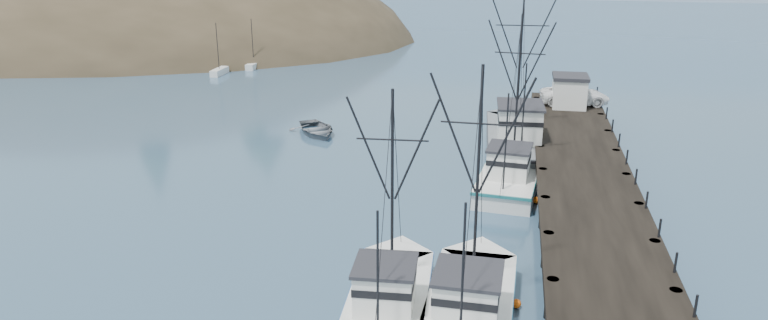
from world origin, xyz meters
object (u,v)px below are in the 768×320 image
trawler_mid (389,298)px  pickup_truck (575,95)px  work_vessel (516,139)px  trawler_far (511,174)px  pier_shed (569,91)px  trawler_near (470,304)px  pier (584,176)px  motorboat (317,134)px

trawler_mid → pickup_truck: bearing=72.9°
work_vessel → trawler_far: bearing=-92.6°
pier_shed → pickup_truck: 1.28m
trawler_far → pickup_truck: size_ratio=1.99×
trawler_near → pickup_truck: size_ratio=1.99×
trawler_near → pier: bearing=68.7°
trawler_mid → trawler_far: (5.23, 17.82, 0.00)m
trawler_near → trawler_far: (1.56, 17.70, 0.00)m
pier → work_vessel: 9.82m
pier → trawler_mid: (-9.86, -15.98, -0.87)m
pier_shed → pickup_truck: pier_shed is taller
trawler_near → work_vessel: work_vessel is taller
trawler_far → motorboat: (-16.58, 9.46, -0.82)m
pier → work_vessel: bearing=116.0°
motorboat → pickup_truck: bearing=-16.3°
work_vessel → pier: bearing=-64.0°
trawler_near → pier_shed: bearing=79.3°
pier → motorboat: (-21.21, 11.31, -1.69)m
pickup_truck → work_vessel: bearing=144.2°
trawler_mid → pier_shed: 34.55m
pier → work_vessel: work_vessel is taller
work_vessel → pickup_truck: work_vessel is taller
motorboat → pier_shed: bearing=-18.3°
trawler_near → trawler_far: 17.77m
pier → trawler_mid: size_ratio=4.10×
pier → work_vessel: size_ratio=2.88×
trawler_mid → motorboat: bearing=112.6°
trawler_near → trawler_far: trawler_far is taller
trawler_far → motorboat: trawler_far is taller
pier → trawler_mid: bearing=-121.7°
trawler_mid → pickup_truck: (10.48, 33.98, 2.01)m
pier → pier_shed: pier_shed is taller
trawler_far → trawler_near: bearing=-95.0°
pickup_truck → motorboat: bearing=99.4°
pier → trawler_far: bearing=158.2°
pier → trawler_near: size_ratio=3.71×
trawler_far → work_vessel: bearing=87.4°
pier_shed → motorboat: size_ratio=0.58×
pier_shed → pickup_truck: bearing=59.7°
trawler_far → trawler_mid: bearing=-106.4°
work_vessel → trawler_near: bearing=-94.4°
pier_shed → pier: bearing=-90.2°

